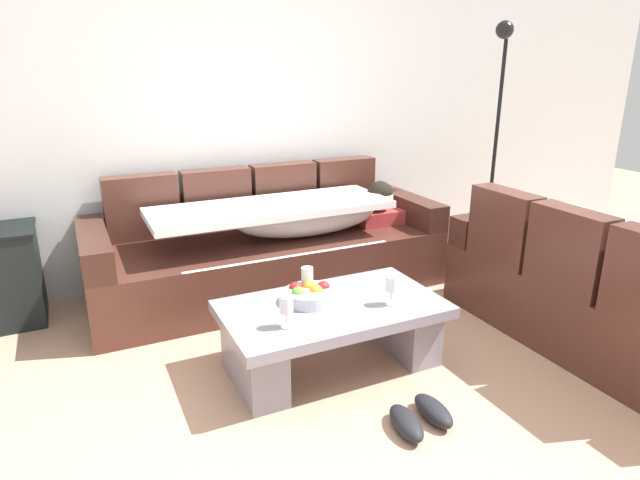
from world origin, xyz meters
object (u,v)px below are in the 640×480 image
Objects in this scene: wine_glass_far_back at (307,276)px; wine_glass_near_right at (392,285)px; coffee_table at (332,328)px; pair_of_shoes at (420,417)px; couch_near_window at (603,291)px; floor_lamp at (496,127)px; fruit_bowl at (309,294)px; wine_glass_near_left at (286,306)px; couch_along_wall at (274,247)px.

wine_glass_near_right is at bearing -40.70° from wine_glass_far_back.
coffee_table is 0.69m from pair_of_shoes.
floor_lamp is (0.51, 1.57, 0.78)m from couch_near_window.
wine_glass_near_left is at bearing -134.82° from fruit_bowl.
wine_glass_far_back is (-0.18, -1.00, 0.17)m from couch_along_wall.
couch_along_wall is at bearing 91.09° from pair_of_shoes.
coffee_table reaches higher than pair_of_shoes.
floor_lamp reaches higher than wine_glass_near_left.
fruit_bowl is at bearing 149.16° from wine_glass_near_right.
wine_glass_far_back is 0.53× the size of pair_of_shoes.
coffee_table is 3.82× the size of pair_of_shoes.
wine_glass_far_back is at bearing 139.30° from wine_glass_near_right.
couch_near_window is 1.50m from pair_of_shoes.
coffee_table is at bearing -43.71° from fruit_bowl.
couch_near_window is 1.83m from floor_lamp.
couch_along_wall is 2.20m from couch_near_window.
floor_lamp reaches higher than wine_glass_near_right.
couch_along_wall is at bearing 42.69° from couch_near_window.
wine_glass_near_left and wine_glass_near_right have the same top height.
pair_of_shoes is at bearing -106.32° from wine_glass_near_right.
fruit_bowl is 1.69× the size of wine_glass_near_left.
coffee_table is 7.23× the size of wine_glass_near_left.
wine_glass_near_left is 0.61m from wine_glass_near_right.
fruit_bowl is at bearing 72.48° from couch_near_window.
couch_near_window is 1.56× the size of coffee_table.
wine_glass_far_back reaches higher than fruit_bowl.
couch_along_wall reaches higher than fruit_bowl.
wine_glass_far_back is 0.09× the size of floor_lamp.
couch_near_window is at bearing -20.23° from wine_glass_far_back.
floor_lamp is (1.82, 1.27, 0.62)m from wine_glass_near_right.
couch_near_window reaches higher than coffee_table.
wine_glass_far_back is (-0.36, 0.31, 0.00)m from wine_glass_near_right.
wine_glass_far_back is (0.02, 0.08, 0.07)m from fruit_bowl.
couch_near_window is 1.79m from wine_glass_far_back.
couch_near_window is 1.66m from coffee_table.
wine_glass_near_left is at bearing -179.83° from wine_glass_near_right.
wine_glass_near_right is at bearing -30.84° from fruit_bowl.
pair_of_shoes is at bearing -47.85° from wine_glass_near_left.
wine_glass_near_right is (0.61, 0.00, 0.00)m from wine_glass_near_left.
wine_glass_near_right is 0.47m from wine_glass_far_back.
wine_glass_far_back is at bearing 73.86° from fruit_bowl.
couch_near_window is (1.49, -1.62, 0.01)m from couch_along_wall.
couch_near_window reaches higher than pair_of_shoes.
wine_glass_near_right reaches higher than pair_of_shoes.
wine_glass_near_left reaches higher than pair_of_shoes.
wine_glass_near_left is 1.00× the size of wine_glass_far_back.
wine_glass_near_right is 0.09× the size of floor_lamp.
couch_along_wall is 1.36× the size of couch_near_window.
floor_lamp is at bearing 42.06° from pair_of_shoes.
fruit_bowl is 0.86m from pair_of_shoes.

